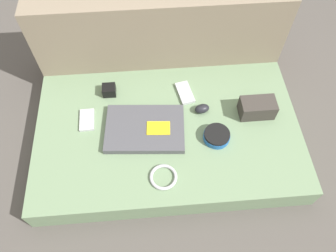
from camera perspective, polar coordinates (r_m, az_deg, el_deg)
The scene contains 11 objects.
ground_plane at distance 1.39m, azimuth 0.00°, elevation -2.85°, with size 8.00×8.00×0.00m, color #4C4742.
couch_seat at distance 1.34m, azimuth 0.00°, elevation -1.70°, with size 1.05×0.63×0.11m.
couch_backrest at distance 1.48m, azimuth -1.36°, elevation 15.55°, with size 1.05×0.20×0.43m.
laptop at distance 1.29m, azimuth -4.02°, elevation -0.30°, with size 0.32×0.23×0.03m.
computer_mouse at distance 1.33m, azimuth 5.94°, elevation 3.01°, with size 0.07×0.05×0.04m.
speaker_puck at distance 1.27m, azimuth 8.48°, elevation -1.71°, with size 0.10×0.10×0.03m.
phone_silver at distance 1.39m, azimuth 2.97°, elevation 5.81°, with size 0.08×0.12×0.01m.
phone_black at distance 1.35m, azimuth -13.93°, elevation 1.04°, with size 0.06×0.10×0.01m.
camera_pouch at distance 1.36m, azimuth 15.28°, elevation 3.07°, with size 0.14×0.08×0.07m.
charger_brick at distance 1.40m, azimuth -10.21°, elevation 6.16°, with size 0.05×0.05×0.04m.
cable_coil at distance 1.19m, azimuth -0.80°, elevation -8.87°, with size 0.10×0.10×0.01m.
Camera 1 is at (-0.06, -0.68, 1.21)m, focal length 35.00 mm.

